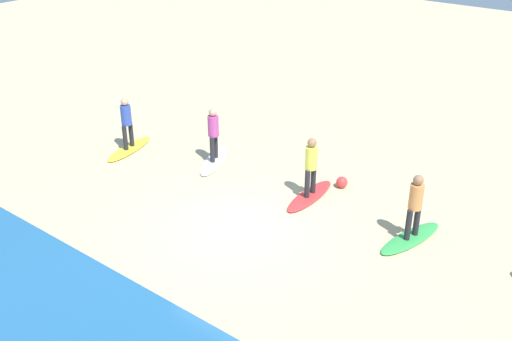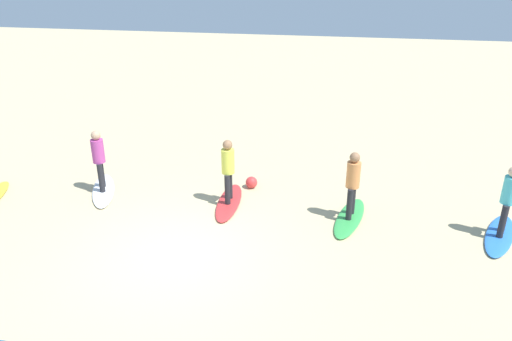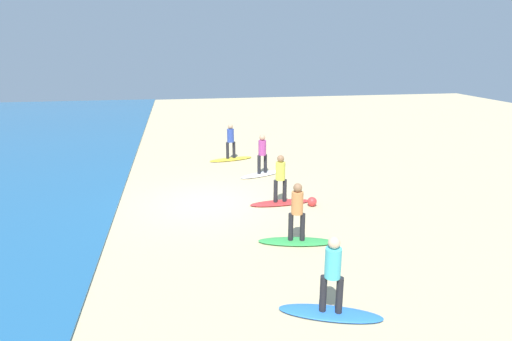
{
  "view_description": "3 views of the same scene",
  "coord_description": "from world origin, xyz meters",
  "px_view_note": "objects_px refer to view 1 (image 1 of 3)",
  "views": [
    {
      "loc": [
        -8.08,
        9.55,
        7.9
      ],
      "look_at": [
        0.65,
        -1.67,
        0.75
      ],
      "focal_mm": 42.04,
      "sensor_mm": 36.0,
      "label": 1
    },
    {
      "loc": [
        -3.27,
        8.44,
        5.92
      ],
      "look_at": [
        -1.28,
        -2.39,
        1.02
      ],
      "focal_mm": 34.75,
      "sensor_mm": 36.0,
      "label": 2
    },
    {
      "loc": [
        -14.14,
        0.84,
        5.27
      ],
      "look_at": [
        0.44,
        -1.8,
        0.94
      ],
      "focal_mm": 30.36,
      "sensor_mm": 36.0,
      "label": 3
    }
  ],
  "objects_px": {
    "surfboard_green": "(410,238)",
    "surfboard_red": "(310,196)",
    "surfer_yellow": "(126,119)",
    "surfer_green": "(415,202)",
    "surfboard_white": "(214,161)",
    "surfer_white": "(213,130)",
    "beach_ball": "(342,182)",
    "surfer_red": "(311,163)",
    "surfboard_yellow": "(129,149)"
  },
  "relations": [
    {
      "from": "surfer_green",
      "to": "beach_ball",
      "type": "relative_size",
      "value": 5.12
    },
    {
      "from": "beach_ball",
      "to": "surfboard_yellow",
      "type": "bearing_deg",
      "value": 16.63
    },
    {
      "from": "surfer_white",
      "to": "surfboard_red",
      "type": "bearing_deg",
      "value": 179.08
    },
    {
      "from": "surfboard_red",
      "to": "surfboard_white",
      "type": "distance_m",
      "value": 3.47
    },
    {
      "from": "surfer_green",
      "to": "surfer_red",
      "type": "relative_size",
      "value": 1.0
    },
    {
      "from": "surfboard_green",
      "to": "surfboard_red",
      "type": "xyz_separation_m",
      "value": [
        3.04,
        -0.26,
        0.0
      ]
    },
    {
      "from": "surfer_red",
      "to": "surfboard_white",
      "type": "xyz_separation_m",
      "value": [
        3.47,
        -0.06,
        -0.99
      ]
    },
    {
      "from": "surfer_yellow",
      "to": "surfer_green",
      "type": "bearing_deg",
      "value": -175.8
    },
    {
      "from": "surfboard_white",
      "to": "surfboard_yellow",
      "type": "bearing_deg",
      "value": -93.56
    },
    {
      "from": "surfer_red",
      "to": "surfer_white",
      "type": "relative_size",
      "value": 1.0
    },
    {
      "from": "surfboard_green",
      "to": "surfer_green",
      "type": "bearing_deg",
      "value": 0.0
    },
    {
      "from": "surfboard_yellow",
      "to": "surfer_white",
      "type": "bearing_deg",
      "value": 97.05
    },
    {
      "from": "surfer_red",
      "to": "surfer_white",
      "type": "bearing_deg",
      "value": -0.92
    },
    {
      "from": "surfboard_green",
      "to": "surfer_white",
      "type": "bearing_deg",
      "value": -80.74
    },
    {
      "from": "surfer_white",
      "to": "surfboard_yellow",
      "type": "distance_m",
      "value": 3.03
    },
    {
      "from": "beach_ball",
      "to": "surfboard_green",
      "type": "bearing_deg",
      "value": 154.23
    },
    {
      "from": "surfer_yellow",
      "to": "surfboard_yellow",
      "type": "bearing_deg",
      "value": 0.0
    },
    {
      "from": "surfboard_green",
      "to": "surfboard_red",
      "type": "bearing_deg",
      "value": -82.82
    },
    {
      "from": "surfboard_yellow",
      "to": "surfer_yellow",
      "type": "bearing_deg",
      "value": -0.0
    },
    {
      "from": "surfboard_green",
      "to": "surfer_yellow",
      "type": "height_order",
      "value": "surfer_yellow"
    },
    {
      "from": "surfer_green",
      "to": "beach_ball",
      "type": "height_order",
      "value": "surfer_green"
    },
    {
      "from": "surfboard_white",
      "to": "surfer_yellow",
      "type": "xyz_separation_m",
      "value": [
        2.69,
        0.99,
        0.99
      ]
    },
    {
      "from": "surfboard_yellow",
      "to": "beach_ball",
      "type": "height_order",
      "value": "beach_ball"
    },
    {
      "from": "surfer_green",
      "to": "surfboard_red",
      "type": "distance_m",
      "value": 3.21
    },
    {
      "from": "surfer_red",
      "to": "surfboard_white",
      "type": "distance_m",
      "value": 3.61
    },
    {
      "from": "surfboard_yellow",
      "to": "beach_ball",
      "type": "distance_m",
      "value": 6.83
    },
    {
      "from": "surfboard_green",
      "to": "surfboard_red",
      "type": "relative_size",
      "value": 1.0
    },
    {
      "from": "surfboard_white",
      "to": "surfer_white",
      "type": "bearing_deg",
      "value": -68.73
    },
    {
      "from": "surfboard_green",
      "to": "surfer_white",
      "type": "height_order",
      "value": "surfer_white"
    },
    {
      "from": "surfboard_red",
      "to": "surfer_red",
      "type": "height_order",
      "value": "surfer_red"
    },
    {
      "from": "surfboard_green",
      "to": "surfboard_white",
      "type": "distance_m",
      "value": 6.51
    },
    {
      "from": "surfer_red",
      "to": "surfboard_yellow",
      "type": "bearing_deg",
      "value": 8.61
    },
    {
      "from": "surfboard_white",
      "to": "beach_ball",
      "type": "xyz_separation_m",
      "value": [
        -3.85,
        -0.97,
        0.12
      ]
    },
    {
      "from": "surfboard_green",
      "to": "surfboard_yellow",
      "type": "height_order",
      "value": "same"
    },
    {
      "from": "surfboard_green",
      "to": "surfer_white",
      "type": "xyz_separation_m",
      "value": [
        6.5,
        -0.31,
        0.99
      ]
    },
    {
      "from": "surfboard_red",
      "to": "surfer_red",
      "type": "distance_m",
      "value": 0.99
    },
    {
      "from": "surfboard_green",
      "to": "surfboard_red",
      "type": "distance_m",
      "value": 3.05
    },
    {
      "from": "surfer_red",
      "to": "surfboard_white",
      "type": "bearing_deg",
      "value": -0.92
    },
    {
      "from": "surfboard_red",
      "to": "beach_ball",
      "type": "distance_m",
      "value": 1.1
    },
    {
      "from": "surfer_green",
      "to": "surfer_red",
      "type": "bearing_deg",
      "value": -4.83
    },
    {
      "from": "surfer_red",
      "to": "surfboard_yellow",
      "type": "xyz_separation_m",
      "value": [
        6.15,
        0.93,
        -0.99
      ]
    },
    {
      "from": "surfboard_yellow",
      "to": "beach_ball",
      "type": "xyz_separation_m",
      "value": [
        -6.54,
        -1.95,
        0.12
      ]
    },
    {
      "from": "surfboard_yellow",
      "to": "surfer_yellow",
      "type": "xyz_separation_m",
      "value": [
        0.0,
        0.0,
        0.99
      ]
    },
    {
      "from": "surfer_yellow",
      "to": "surfboard_green",
      "type": "bearing_deg",
      "value": -175.8
    },
    {
      "from": "surfboard_green",
      "to": "surfer_yellow",
      "type": "distance_m",
      "value": 9.27
    },
    {
      "from": "surfer_red",
      "to": "surfer_white",
      "type": "xyz_separation_m",
      "value": [
        3.47,
        -0.06,
        0.0
      ]
    },
    {
      "from": "surfer_red",
      "to": "surfboard_white",
      "type": "relative_size",
      "value": 0.78
    },
    {
      "from": "surfboard_green",
      "to": "beach_ball",
      "type": "relative_size",
      "value": 6.56
    },
    {
      "from": "surfboard_white",
      "to": "surfer_white",
      "type": "distance_m",
      "value": 0.99
    },
    {
      "from": "surfer_green",
      "to": "surfer_white",
      "type": "bearing_deg",
      "value": -2.75
    }
  ]
}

